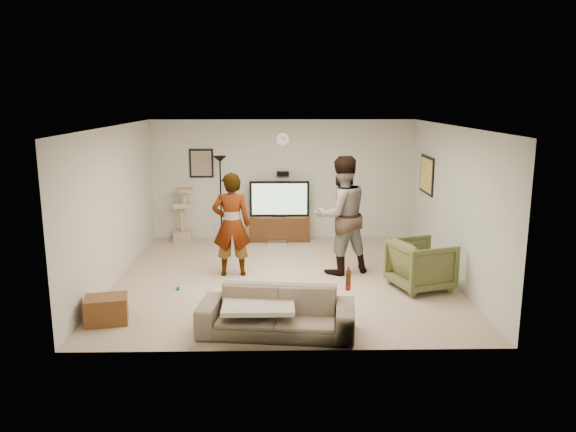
{
  "coord_description": "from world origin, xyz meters",
  "views": [
    {
      "loc": [
        -0.12,
        -8.9,
        2.95
      ],
      "look_at": [
        0.06,
        0.2,
        1.01
      ],
      "focal_mm": 34.82,
      "sensor_mm": 36.0,
      "label": 1
    }
  ],
  "objects_px": {
    "tv": "(279,199)",
    "person_left": "(232,225)",
    "side_table": "(106,310)",
    "floor_lamp": "(221,200)",
    "beer_bottle": "(348,281)",
    "person_right": "(341,215)",
    "cat_tree": "(182,215)",
    "sofa": "(277,312)",
    "armchair": "(421,265)",
    "tv_stand": "(280,228)"
  },
  "relations": [
    {
      "from": "sofa",
      "to": "beer_bottle",
      "type": "height_order",
      "value": "beer_bottle"
    },
    {
      "from": "person_left",
      "to": "side_table",
      "type": "xyz_separation_m",
      "value": [
        -1.52,
        -2.03,
        -0.69
      ]
    },
    {
      "from": "person_left",
      "to": "person_right",
      "type": "xyz_separation_m",
      "value": [
        1.84,
        0.1,
        0.13
      ]
    },
    {
      "from": "cat_tree",
      "to": "side_table",
      "type": "xyz_separation_m",
      "value": [
        -0.29,
        -4.36,
        -0.38
      ]
    },
    {
      "from": "tv",
      "to": "sofa",
      "type": "height_order",
      "value": "tv"
    },
    {
      "from": "floor_lamp",
      "to": "sofa",
      "type": "height_order",
      "value": "floor_lamp"
    },
    {
      "from": "tv_stand",
      "to": "tv",
      "type": "xyz_separation_m",
      "value": [
        0.0,
        0.0,
        0.63
      ]
    },
    {
      "from": "side_table",
      "to": "beer_bottle",
      "type": "bearing_deg",
      "value": -6.98
    },
    {
      "from": "person_right",
      "to": "beer_bottle",
      "type": "relative_size",
      "value": 8.02
    },
    {
      "from": "floor_lamp",
      "to": "cat_tree",
      "type": "bearing_deg",
      "value": 171.3
    },
    {
      "from": "sofa",
      "to": "side_table",
      "type": "distance_m",
      "value": 2.3
    },
    {
      "from": "sofa",
      "to": "side_table",
      "type": "relative_size",
      "value": 3.61
    },
    {
      "from": "armchair",
      "to": "side_table",
      "type": "xyz_separation_m",
      "value": [
        -4.52,
        -1.27,
        -0.21
      ]
    },
    {
      "from": "floor_lamp",
      "to": "beer_bottle",
      "type": "relative_size",
      "value": 7.12
    },
    {
      "from": "sofa",
      "to": "armchair",
      "type": "height_order",
      "value": "armchair"
    },
    {
      "from": "sofa",
      "to": "tv_stand",
      "type": "bearing_deg",
      "value": 96.08
    },
    {
      "from": "beer_bottle",
      "to": "side_table",
      "type": "bearing_deg",
      "value": 173.02
    },
    {
      "from": "tv_stand",
      "to": "beer_bottle",
      "type": "distance_m",
      "value": 4.84
    },
    {
      "from": "tv",
      "to": "armchair",
      "type": "relative_size",
      "value": 1.44
    },
    {
      "from": "tv_stand",
      "to": "beer_bottle",
      "type": "relative_size",
      "value": 4.98
    },
    {
      "from": "cat_tree",
      "to": "floor_lamp",
      "type": "bearing_deg",
      "value": -8.7
    },
    {
      "from": "cat_tree",
      "to": "armchair",
      "type": "distance_m",
      "value": 5.25
    },
    {
      "from": "floor_lamp",
      "to": "person_left",
      "type": "height_order",
      "value": "floor_lamp"
    },
    {
      "from": "person_left",
      "to": "sofa",
      "type": "distance_m",
      "value": 2.6
    },
    {
      "from": "tv",
      "to": "side_table",
      "type": "xyz_separation_m",
      "value": [
        -2.33,
        -4.36,
        -0.7
      ]
    },
    {
      "from": "cat_tree",
      "to": "person_right",
      "type": "relative_size",
      "value": 0.56
    },
    {
      "from": "tv_stand",
      "to": "cat_tree",
      "type": "bearing_deg",
      "value": -179.86
    },
    {
      "from": "tv",
      "to": "floor_lamp",
      "type": "xyz_separation_m",
      "value": [
        -1.2,
        -0.13,
        0.0
      ]
    },
    {
      "from": "cat_tree",
      "to": "person_right",
      "type": "distance_m",
      "value": 3.82
    },
    {
      "from": "beer_bottle",
      "to": "cat_tree",
      "type": "bearing_deg",
      "value": 121.25
    },
    {
      "from": "tv_stand",
      "to": "person_left",
      "type": "bearing_deg",
      "value": -109.13
    },
    {
      "from": "beer_bottle",
      "to": "side_table",
      "type": "distance_m",
      "value": 3.23
    },
    {
      "from": "cat_tree",
      "to": "armchair",
      "type": "height_order",
      "value": "cat_tree"
    },
    {
      "from": "sofa",
      "to": "side_table",
      "type": "height_order",
      "value": "sofa"
    },
    {
      "from": "cat_tree",
      "to": "person_left",
      "type": "distance_m",
      "value": 2.65
    },
    {
      "from": "side_table",
      "to": "person_left",
      "type": "bearing_deg",
      "value": 53.24
    },
    {
      "from": "tv",
      "to": "person_left",
      "type": "relative_size",
      "value": 0.71
    },
    {
      "from": "tv_stand",
      "to": "person_left",
      "type": "height_order",
      "value": "person_left"
    },
    {
      "from": "armchair",
      "to": "side_table",
      "type": "bearing_deg",
      "value": 87.29
    },
    {
      "from": "sofa",
      "to": "beer_bottle",
      "type": "xyz_separation_m",
      "value": [
        0.9,
        0.0,
        0.41
      ]
    },
    {
      "from": "cat_tree",
      "to": "beer_bottle",
      "type": "bearing_deg",
      "value": -58.75
    },
    {
      "from": "floor_lamp",
      "to": "beer_bottle",
      "type": "distance_m",
      "value": 5.05
    },
    {
      "from": "person_left",
      "to": "beer_bottle",
      "type": "xyz_separation_m",
      "value": [
        1.65,
        -2.42,
        -0.18
      ]
    },
    {
      "from": "person_right",
      "to": "sofa",
      "type": "distance_m",
      "value": 2.84
    },
    {
      "from": "beer_bottle",
      "to": "sofa",
      "type": "bearing_deg",
      "value": 180.0
    },
    {
      "from": "floor_lamp",
      "to": "sofa",
      "type": "distance_m",
      "value": 4.8
    },
    {
      "from": "tv",
      "to": "person_left",
      "type": "distance_m",
      "value": 2.47
    },
    {
      "from": "beer_bottle",
      "to": "armchair",
      "type": "xyz_separation_m",
      "value": [
        1.35,
        1.65,
        -0.31
      ]
    },
    {
      "from": "beer_bottle",
      "to": "armchair",
      "type": "bearing_deg",
      "value": 50.69
    },
    {
      "from": "person_left",
      "to": "armchair",
      "type": "height_order",
      "value": "person_left"
    }
  ]
}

